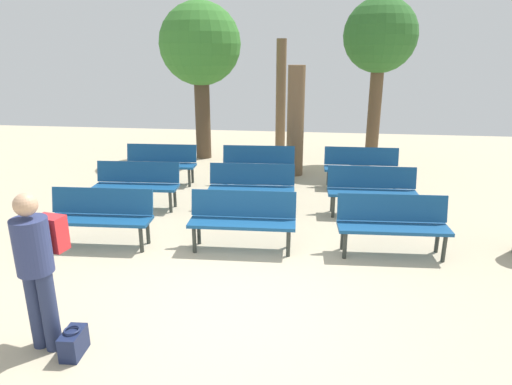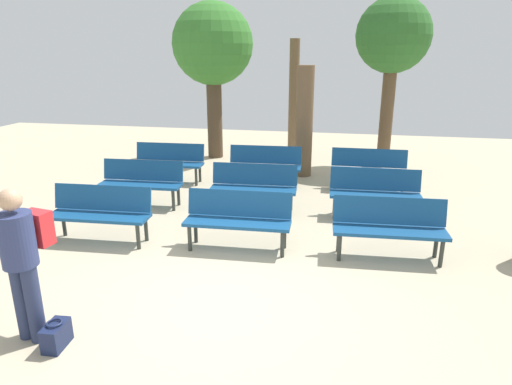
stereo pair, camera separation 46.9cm
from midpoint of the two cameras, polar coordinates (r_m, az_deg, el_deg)
ground_plane at (r=5.56m, az=-3.03°, el=-13.81°), size 24.00×24.00×0.00m
bench_r0_c0 at (r=7.35m, az=-17.55°, el=-2.21°), size 1.62×0.56×0.87m
bench_r0_c1 at (r=6.76m, az=-0.30°, el=-3.11°), size 1.62×0.54×0.87m
bench_r0_c2 at (r=6.80m, az=18.52°, el=-3.92°), size 1.62×0.56×0.87m
bench_r1_c0 at (r=8.87m, az=-12.93°, el=1.53°), size 1.62×0.57×0.87m
bench_r1_c1 at (r=8.36m, az=1.31°, el=1.00°), size 1.62×0.57×0.87m
bench_r1_c2 at (r=8.36m, az=16.48°, el=0.26°), size 1.62×0.54×0.87m
bench_r2_c0 at (r=10.39m, az=-9.79°, el=4.07°), size 1.62×0.55×0.87m
bench_r2_c1 at (r=9.96m, az=2.49°, el=3.72°), size 1.62×0.57×0.87m
bench_r2_c2 at (r=10.01m, az=15.49°, el=3.16°), size 1.61×0.51×0.87m
tree_0 at (r=12.52m, az=-4.42°, el=18.03°), size 2.16×2.16×4.14m
tree_1 at (r=10.72m, az=7.43°, el=8.88°), size 0.40×0.40×2.58m
tree_2 at (r=12.02m, az=18.21°, el=18.09°), size 1.82×1.82×4.16m
tree_3 at (r=13.32m, az=5.85°, el=12.01°), size 0.29×0.29×3.22m
visitor_with_backpack at (r=4.98m, az=-25.18°, el=-7.35°), size 0.40×0.57×1.65m
handbag at (r=5.10m, az=-21.63°, el=-16.58°), size 0.20×0.33×0.29m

